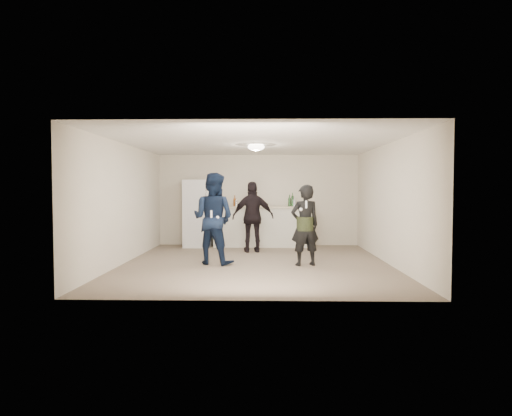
{
  "coord_description": "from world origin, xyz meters",
  "views": [
    {
      "loc": [
        0.21,
        -8.85,
        1.54
      ],
      "look_at": [
        0.0,
        0.2,
        1.15
      ],
      "focal_mm": 30.0,
      "sensor_mm": 36.0,
      "label": 1
    }
  ],
  "objects_px": {
    "fridge": "(198,213)",
    "woman": "(305,225)",
    "man": "(213,219)",
    "spectator": "(253,217)",
    "shaker": "(237,203)",
    "counter": "(262,227)"
  },
  "relations": [
    {
      "from": "counter",
      "to": "woman",
      "type": "distance_m",
      "value": 3.03
    },
    {
      "from": "fridge",
      "to": "shaker",
      "type": "height_order",
      "value": "fridge"
    },
    {
      "from": "man",
      "to": "woman",
      "type": "bearing_deg",
      "value": -164.94
    },
    {
      "from": "man",
      "to": "counter",
      "type": "bearing_deg",
      "value": -90.24
    },
    {
      "from": "fridge",
      "to": "shaker",
      "type": "xyz_separation_m",
      "value": [
        1.06,
        -0.05,
        0.28
      ]
    },
    {
      "from": "counter",
      "to": "spectator",
      "type": "distance_m",
      "value": 1.12
    },
    {
      "from": "shaker",
      "to": "woman",
      "type": "bearing_deg",
      "value": -60.4
    },
    {
      "from": "woman",
      "to": "spectator",
      "type": "distance_m",
      "value": 2.15
    },
    {
      "from": "woman",
      "to": "shaker",
      "type": "bearing_deg",
      "value": -76.54
    },
    {
      "from": "shaker",
      "to": "man",
      "type": "distance_m",
      "value": 2.64
    },
    {
      "from": "counter",
      "to": "woman",
      "type": "bearing_deg",
      "value": -72.96
    },
    {
      "from": "counter",
      "to": "spectator",
      "type": "bearing_deg",
      "value": -101.95
    },
    {
      "from": "counter",
      "to": "shaker",
      "type": "distance_m",
      "value": 0.95
    },
    {
      "from": "counter",
      "to": "shaker",
      "type": "bearing_deg",
      "value": -170.5
    },
    {
      "from": "counter",
      "to": "woman",
      "type": "relative_size",
      "value": 1.59
    },
    {
      "from": "man",
      "to": "spectator",
      "type": "xyz_separation_m",
      "value": [
        0.77,
        1.68,
        -0.07
      ]
    },
    {
      "from": "fridge",
      "to": "woman",
      "type": "xyz_separation_m",
      "value": [
        2.63,
        -2.82,
        -0.08
      ]
    },
    {
      "from": "spectator",
      "to": "man",
      "type": "bearing_deg",
      "value": 56.94
    },
    {
      "from": "counter",
      "to": "fridge",
      "type": "relative_size",
      "value": 1.44
    },
    {
      "from": "fridge",
      "to": "man",
      "type": "height_order",
      "value": "man"
    },
    {
      "from": "fridge",
      "to": "woman",
      "type": "relative_size",
      "value": 1.1
    },
    {
      "from": "counter",
      "to": "fridge",
      "type": "bearing_deg",
      "value": -177.7
    }
  ]
}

